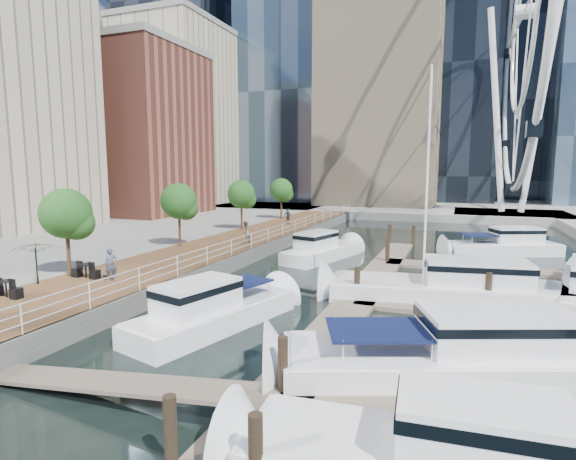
# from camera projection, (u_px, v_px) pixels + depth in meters

# --- Properties ---
(ground) EXTENTS (520.00, 520.00, 0.00)m
(ground) POSITION_uv_depth(u_px,v_px,m) (225.00, 355.00, 15.96)
(ground) COLOR black
(ground) RESTS_ON ground
(boardwalk) EXTENTS (6.00, 60.00, 1.00)m
(boardwalk) POSITION_uv_depth(u_px,v_px,m) (216.00, 253.00, 32.97)
(boardwalk) COLOR brown
(boardwalk) RESTS_ON ground
(seawall) EXTENTS (0.25, 60.00, 1.00)m
(seawall) POSITION_uv_depth(u_px,v_px,m) (253.00, 255.00, 31.91)
(seawall) COLOR #595954
(seawall) RESTS_ON ground
(land_far) EXTENTS (200.00, 114.00, 1.00)m
(land_far) POSITION_uv_depth(u_px,v_px,m) (427.00, 195.00, 110.35)
(land_far) COLOR gray
(land_far) RESTS_ON ground
(pier) EXTENTS (14.00, 12.00, 1.00)m
(pier) POSITION_uv_depth(u_px,v_px,m) (511.00, 216.00, 59.10)
(pier) COLOR gray
(pier) RESTS_ON ground
(railing) EXTENTS (0.10, 60.00, 1.05)m
(railing) POSITION_uv_depth(u_px,v_px,m) (252.00, 241.00, 31.81)
(railing) COLOR white
(railing) RESTS_ON boardwalk
(floating_docks) EXTENTS (16.00, 34.00, 2.60)m
(floating_docks) POSITION_uv_depth(u_px,v_px,m) (464.00, 292.00, 22.32)
(floating_docks) COLOR #6D6051
(floating_docks) RESTS_ON ground
(midrise_condos) EXTENTS (19.00, 67.00, 28.00)m
(midrise_condos) POSITION_uv_depth(u_px,v_px,m) (76.00, 109.00, 50.87)
(midrise_condos) COLOR #BCAD8E
(midrise_condos) RESTS_ON ground
(ferris_wheel) EXTENTS (5.80, 45.60, 47.80)m
(ferris_wheel) POSITION_uv_depth(u_px,v_px,m) (524.00, 13.00, 55.72)
(ferris_wheel) COLOR white
(ferris_wheel) RESTS_ON ground
(street_trees) EXTENTS (2.60, 42.60, 4.60)m
(street_trees) POSITION_uv_depth(u_px,v_px,m) (179.00, 201.00, 32.38)
(street_trees) COLOR #3F2B1C
(street_trees) RESTS_ON ground
(yacht_foreground) EXTENTS (12.31, 7.32, 2.15)m
(yacht_foreground) POSITION_uv_depth(u_px,v_px,m) (454.00, 376.00, 14.31)
(yacht_foreground) COLOR white
(yacht_foreground) RESTS_ON ground
(pedestrian_near) EXTENTS (0.70, 0.72, 1.66)m
(pedestrian_near) POSITION_uv_depth(u_px,v_px,m) (111.00, 265.00, 22.39)
(pedestrian_near) COLOR #434D5A
(pedestrian_near) RESTS_ON boardwalk
(pedestrian_mid) EXTENTS (0.69, 0.86, 1.71)m
(pedestrian_mid) POSITION_uv_depth(u_px,v_px,m) (246.00, 232.00, 33.86)
(pedestrian_mid) COLOR #7F6F57
(pedestrian_mid) RESTS_ON boardwalk
(pedestrian_far) EXTENTS (1.02, 0.63, 1.62)m
(pedestrian_far) POSITION_uv_depth(u_px,v_px,m) (288.00, 216.00, 45.88)
(pedestrian_far) COLOR #343A41
(pedestrian_far) RESTS_ON boardwalk
(moored_yachts) EXTENTS (20.98, 33.74, 11.50)m
(moored_yachts) POSITION_uv_depth(u_px,v_px,m) (443.00, 298.00, 23.01)
(moored_yachts) COLOR white
(moored_yachts) RESTS_ON ground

